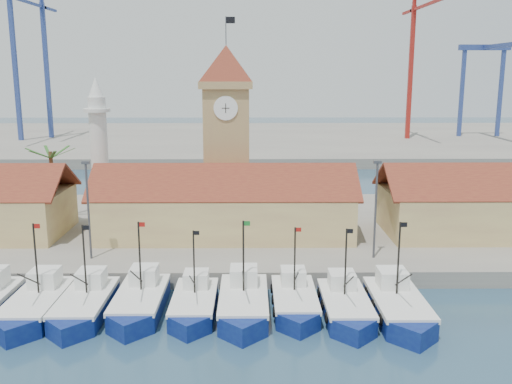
{
  "coord_description": "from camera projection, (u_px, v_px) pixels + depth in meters",
  "views": [
    {
      "loc": [
        2.7,
        -38.13,
        18.21
      ],
      "look_at": [
        3.2,
        18.0,
        6.45
      ],
      "focal_mm": 40.0,
      "sensor_mm": 36.0,
      "label": 1
    }
  ],
  "objects": [
    {
      "name": "ground",
      "position": [
        214.0,
        331.0,
        41.03
      ],
      "size": [
        400.0,
        400.0,
        0.0
      ],
      "primitive_type": "plane",
      "color": "#1B3248",
      "rests_on": "ground"
    },
    {
      "name": "quay",
      "position": [
        227.0,
        230.0,
        64.36
      ],
      "size": [
        140.0,
        32.0,
        1.5
      ],
      "primitive_type": "cube",
      "color": "gray",
      "rests_on": "ground"
    },
    {
      "name": "terminal",
      "position": [
        241.0,
        140.0,
        148.48
      ],
      "size": [
        240.0,
        80.0,
        2.0
      ],
      "primitive_type": "cube",
      "color": "gray",
      "rests_on": "ground"
    },
    {
      "name": "boat_1",
      "position": [
        35.0,
        307.0,
        43.2
      ],
      "size": [
        3.63,
        9.94,
        7.52
      ],
      "color": "navy",
      "rests_on": "ground"
    },
    {
      "name": "boat_2",
      "position": [
        84.0,
        307.0,
        43.31
      ],
      "size": [
        3.55,
        9.73,
        7.36
      ],
      "color": "navy",
      "rests_on": "ground"
    },
    {
      "name": "boat_3",
      "position": [
        139.0,
        304.0,
        43.9
      ],
      "size": [
        3.59,
        9.85,
        7.45
      ],
      "color": "navy",
      "rests_on": "ground"
    },
    {
      "name": "boat_4",
      "position": [
        194.0,
        306.0,
        43.66
      ],
      "size": [
        3.29,
        9.02,
        6.83
      ],
      "color": "navy",
      "rests_on": "ground"
    },
    {
      "name": "boat_5",
      "position": [
        243.0,
        306.0,
        43.51
      ],
      "size": [
        3.69,
        10.12,
        7.65
      ],
      "color": "navy",
      "rests_on": "ground"
    },
    {
      "name": "boat_6",
      "position": [
        295.0,
        303.0,
        44.16
      ],
      "size": [
        3.35,
        9.18,
        6.95
      ],
      "color": "navy",
      "rests_on": "ground"
    },
    {
      "name": "boat_7",
      "position": [
        346.0,
        308.0,
        43.15
      ],
      "size": [
        3.44,
        9.43,
        7.13
      ],
      "color": "navy",
      "rests_on": "ground"
    },
    {
      "name": "boat_8",
      "position": [
        399.0,
        309.0,
        42.86
      ],
      "size": [
        3.73,
        10.22,
        7.74
      ],
      "color": "navy",
      "rests_on": "ground"
    },
    {
      "name": "hall_center",
      "position": [
        225.0,
        211.0,
        59.79
      ],
      "size": [
        27.04,
        10.13,
        7.61
      ],
      "color": "#D5C074",
      "rests_on": "quay"
    },
    {
      "name": "clock_tower",
      "position": [
        227.0,
        130.0,
        64.02
      ],
      "size": [
        5.8,
        5.8,
        22.7
      ],
      "color": "#A38054",
      "rests_on": "quay"
    },
    {
      "name": "minaret",
      "position": [
        99.0,
        147.0,
        66.31
      ],
      "size": [
        3.0,
        3.0,
        16.3
      ],
      "color": "silver",
      "rests_on": "quay"
    },
    {
      "name": "palm_tree",
      "position": [
        52.0,
        180.0,
        65.02
      ],
      "size": [
        5.6,
        5.03,
        8.39
      ],
      "color": "brown",
      "rests_on": "quay"
    },
    {
      "name": "lamp_posts",
      "position": [
        227.0,
        205.0,
        51.45
      ],
      "size": [
        80.7,
        0.25,
        9.03
      ],
      "color": "#3F3F44",
      "rests_on": "quay"
    },
    {
      "name": "crane_blue_far",
      "position": [
        10.0,
        37.0,
        133.31
      ],
      "size": [
        1.0,
        34.89,
        43.82
      ],
      "color": "navy",
      "rests_on": "terminal"
    },
    {
      "name": "crane_blue_near",
      "position": [
        43.0,
        48.0,
        140.23
      ],
      "size": [
        1.0,
        30.58,
        40.07
      ],
      "color": "navy",
      "rests_on": "terminal"
    },
    {
      "name": "crane_red_right",
      "position": [
        413.0,
        50.0,
        138.04
      ],
      "size": [
        1.0,
        31.39,
        39.15
      ],
      "color": "maroon",
      "rests_on": "terminal"
    },
    {
      "name": "gantry",
      "position": [
        489.0,
        65.0,
        141.84
      ],
      "size": [
        13.0,
        22.0,
        23.2
      ],
      "color": "navy",
      "rests_on": "terminal"
    }
  ]
}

